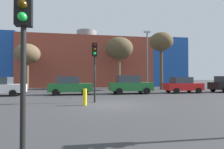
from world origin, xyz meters
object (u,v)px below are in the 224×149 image
object	(u,v)px
traffic_light_near_left	(23,30)
bare_tree_1	(119,49)
traffic_light_island	(95,59)
bare_tree_0	(161,43)
parked_car_1	(70,86)
bare_tree_2	(27,54)
parked_car_3	(182,85)
parked_car_0	(1,86)
street_lamp	(147,57)
parked_car_2	(130,85)
bollard_yellow_0	(85,97)

from	to	relation	value
traffic_light_near_left	bare_tree_1	size ratio (longest dim) A/B	0.47
traffic_light_island	bare_tree_0	world-z (taller)	bare_tree_0
traffic_light_near_left	bare_tree_0	size ratio (longest dim) A/B	0.47
parked_car_1	bare_tree_2	world-z (taller)	bare_tree_2
parked_car_3	bare_tree_2	xyz separation A→B (m)	(-18.52, 9.28, 4.18)
parked_car_1	bare_tree_2	size ratio (longest dim) A/B	0.63
parked_car_0	parked_car_3	bearing A→B (deg)	0.00
traffic_light_near_left	bare_tree_2	world-z (taller)	bare_tree_2
parked_car_1	parked_car_3	distance (m)	12.00
bare_tree_0	street_lamp	world-z (taller)	bare_tree_0
parked_car_1	bare_tree_2	xyz separation A→B (m)	(-6.52, 9.28, 4.15)
parked_car_2	parked_car_3	world-z (taller)	parked_car_2
parked_car_0	parked_car_2	world-z (taller)	parked_car_2
bollard_yellow_0	traffic_light_near_left	bearing A→B (deg)	-103.05
parked_car_0	street_lamp	bearing A→B (deg)	9.31
parked_car_0	bare_tree_1	size ratio (longest dim) A/B	0.50
parked_car_1	traffic_light_island	world-z (taller)	traffic_light_island
parked_car_3	bare_tree_1	distance (m)	11.68
parked_car_0	parked_car_3	distance (m)	18.24
bare_tree_0	street_lamp	distance (m)	4.90
parked_car_1	parked_car_2	bearing A→B (deg)	0.00
bare_tree_0	bare_tree_2	bearing A→B (deg)	168.04
parked_car_1	traffic_light_near_left	size ratio (longest dim) A/B	1.10
parked_car_0	bare_tree_1	bearing A→B (deg)	34.68
traffic_light_island	bare_tree_2	distance (m)	17.48
parked_car_2	bare_tree_0	xyz separation A→B (m)	(6.03, 5.35, 5.62)
parked_car_0	street_lamp	world-z (taller)	street_lamp
bare_tree_2	bollard_yellow_0	size ratio (longest dim) A/B	6.53
bare_tree_2	parked_car_3	bearing A→B (deg)	-26.63
parked_car_2	street_lamp	xyz separation A→B (m)	(2.86, 2.48, 3.23)
parked_car_2	street_lamp	bearing A→B (deg)	40.92
parked_car_2	parked_car_0	bearing A→B (deg)	-180.00
parked_car_1	traffic_light_island	xyz separation A→B (m)	(1.92, -5.88, 2.07)
parked_car_0	parked_car_2	xyz separation A→B (m)	(12.27, 0.00, 0.09)
parked_car_2	parked_car_3	xyz separation A→B (m)	(5.96, 0.00, -0.09)
bollard_yellow_0	parked_car_1	bearing A→B (deg)	100.03
traffic_light_island	bare_tree_2	size ratio (longest dim) A/B	0.62
bare_tree_1	parked_car_2	bearing A→B (deg)	-95.14
parked_car_0	parked_car_1	bearing A→B (deg)	-0.00
parked_car_3	bollard_yellow_0	distance (m)	12.85
bollard_yellow_0	parked_car_2	bearing A→B (deg)	55.75
parked_car_2	bare_tree_2	world-z (taller)	bare_tree_2
parked_car_1	bare_tree_2	bearing A→B (deg)	125.08
parked_car_3	bollard_yellow_0	bearing A→B (deg)	-146.81
parked_car_0	parked_car_1	distance (m)	6.24
parked_car_2	parked_car_3	distance (m)	5.97
parked_car_1	bollard_yellow_0	bearing A→B (deg)	-79.97
parked_car_3	bare_tree_1	size ratio (longest dim) A/B	0.50
bare_tree_1	bare_tree_2	size ratio (longest dim) A/B	1.21
bare_tree_1	traffic_light_near_left	bearing A→B (deg)	-107.44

